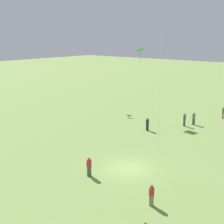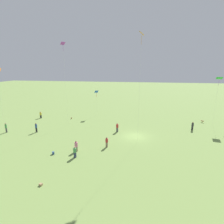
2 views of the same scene
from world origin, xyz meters
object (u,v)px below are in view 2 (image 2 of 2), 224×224
Objects in this scene: person_2 at (192,126)px; person_3 at (41,115)px; picnic_bag_2 at (41,184)px; kite_1 at (63,49)px; person_11 at (75,152)px; person_5 at (6,128)px; kite_6 at (96,92)px; person_10 at (107,142)px; picnic_bag_1 at (71,118)px; dog_0 at (202,121)px; kite_4 at (219,79)px; picnic_bag_0 at (53,153)px; kite_7 at (141,41)px; person_7 at (36,128)px; person_8 at (76,146)px.

person_3 is at bearing 101.92° from person_2.
picnic_bag_2 is (20.19, 20.53, -0.73)m from person_2.
person_11 is at bearing 111.95° from kite_1.
person_5 is 17.83m from person_11.
kite_6 is (-13.89, -15.01, 5.04)m from person_5.
kite_6 reaches higher than person_10.
kite_1 is 46.29× the size of picnic_bag_2.
picnic_bag_1 is 24.66m from picnic_bag_2.
picnic_bag_1 is 1.08× the size of picnic_bag_2.
kite_4 is at bearing 134.40° from dog_0.
dog_0 reaches higher than picnic_bag_0.
kite_1 is 42.69× the size of picnic_bag_1.
kite_6 is at bearing -38.61° from dog_0.
person_2 is 36.11m from person_5.
picnic_bag_2 is at bearing -149.18° from person_5.
dog_0 is at bearing -175.18° from kite_6.
kite_7 is (16.08, 13.08, 6.07)m from kite_4.
person_11 is at bearing 114.03° from picnic_bag_1.
dog_0 reaches higher than picnic_bag_1.
person_3 is at bearing 0.88° from person_7.
kite_6 is at bearing -56.82° from person_7.
person_2 is at bearing -21.16° from person_10.
dog_0 is at bearing -89.89° from person_5.
kite_4 reaches higher than dog_0.
person_10 is 24.60m from dog_0.
picnic_bag_2 is (-14.12, 23.15, -0.68)m from person_3.
person_10 reaches higher than picnic_bag_2.
person_10 is 15.84m from kite_7.
kite_4 reaches higher than picnic_bag_0.
person_7 is at bearing 74.97° from kite_4.
kite_4 is at bearing -135.11° from picnic_bag_2.
kite_4 is (-39.89, -2.53, 8.89)m from person_3.
kite_7 is (10.50, 7.93, 14.91)m from person_2.
person_8 is 1.02× the size of person_10.
person_7 is (-4.58, 8.97, 0.12)m from person_3.
kite_7 is 22.29m from picnic_bag_2.
kite_7 is (-23.80, 10.55, 14.95)m from person_3.
picnic_bag_1 is at bearing 17.73° from person_8.
person_2 reaches higher than picnic_bag_1.
person_10 is 4.12× the size of picnic_bag_1.
kite_4 is at bearing -145.53° from picnic_bag_0.
person_2 reaches higher than person_11.
person_2 is 4.31× the size of picnic_bag_1.
person_11 is at bearing 175.68° from picnic_bag_0.
person_3 is 0.16× the size of kite_4.
person_3 is 14.72m from kite_6.
kite_1 reaches higher than dog_0.
kite_4 is 33.65m from picnic_bag_1.
picnic_bag_1 is at bearing -75.68° from picnic_bag_0.
person_3 reaches higher than dog_0.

